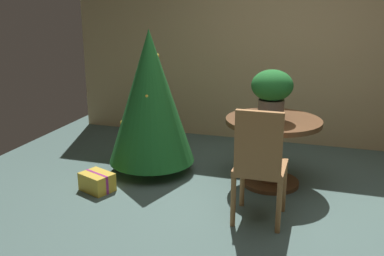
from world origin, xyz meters
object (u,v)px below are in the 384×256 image
object	(u,v)px
flower_vase	(272,90)
wooden_chair_near	(260,162)
round_dining_table	(272,141)
holiday_tree	(150,97)
gift_box_gold	(97,182)

from	to	relation	value
flower_vase	wooden_chair_near	distance (m)	0.95
round_dining_table	holiday_tree	distance (m)	1.36
gift_box_gold	round_dining_table	bearing A→B (deg)	22.68
round_dining_table	holiday_tree	world-z (taller)	holiday_tree
flower_vase	holiday_tree	bearing A→B (deg)	-179.64
holiday_tree	gift_box_gold	xyz separation A→B (m)	(-0.33, -0.65, -0.75)
flower_vase	gift_box_gold	distance (m)	1.96
round_dining_table	wooden_chair_near	size ratio (longest dim) A/B	0.94
holiday_tree	round_dining_table	bearing A→B (deg)	1.46
flower_vase	wooden_chair_near	world-z (taller)	flower_vase
holiday_tree	gift_box_gold	bearing A→B (deg)	-116.68
round_dining_table	wooden_chair_near	xyz separation A→B (m)	(0.00, -0.86, 0.09)
wooden_chair_near	gift_box_gold	size ratio (longest dim) A/B	2.69
flower_vase	wooden_chair_near	size ratio (longest dim) A/B	0.49
round_dining_table	gift_box_gold	world-z (taller)	round_dining_table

